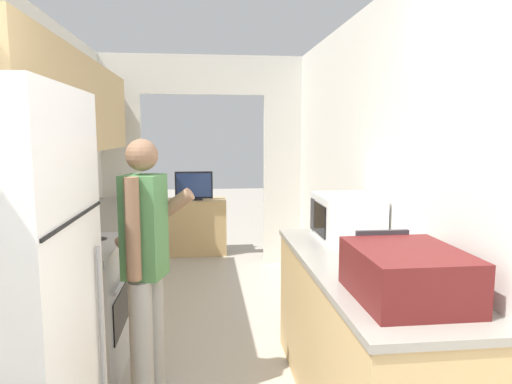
# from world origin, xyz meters

# --- Properties ---
(wall_left) EXTENTS (0.38, 6.67, 2.50)m
(wall_left) POSITION_xyz_m (-1.12, 1.95, 1.48)
(wall_left) COLOR silver
(wall_left) RESTS_ON ground_plane
(wall_right) EXTENTS (0.06, 6.67, 2.50)m
(wall_right) POSITION_xyz_m (1.20, 1.53, 1.25)
(wall_right) COLOR silver
(wall_right) RESTS_ON ground_plane
(wall_far_with_doorway) EXTENTS (2.74, 0.06, 2.50)m
(wall_far_with_doorway) POSITION_xyz_m (0.00, 4.30, 1.42)
(wall_far_with_doorway) COLOR silver
(wall_far_with_doorway) RESTS_ON ground_plane
(counter_left) EXTENTS (0.62, 3.01, 0.89)m
(counter_left) POSITION_xyz_m (-0.87, 2.81, 0.44)
(counter_left) COLOR tan
(counter_left) RESTS_ON ground_plane
(counter_right) EXTENTS (0.62, 1.89, 0.89)m
(counter_right) POSITION_xyz_m (0.87, 1.20, 0.44)
(counter_right) COLOR tan
(counter_right) RESTS_ON ground_plane
(range_oven) EXTENTS (0.66, 0.78, 1.03)m
(range_oven) POSITION_xyz_m (-0.86, 1.80, 0.45)
(range_oven) COLOR #B7B7BC
(range_oven) RESTS_ON ground_plane
(person) EXTENTS (0.51, 0.44, 1.57)m
(person) POSITION_xyz_m (-0.34, 1.43, 0.84)
(person) COLOR #9E9E9E
(person) RESTS_ON ground_plane
(suitcase) EXTENTS (0.44, 0.57, 0.24)m
(suitcase) POSITION_xyz_m (0.87, 0.67, 1.00)
(suitcase) COLOR #5B1919
(suitcase) RESTS_ON counter_right
(microwave) EXTENTS (0.40, 0.47, 0.30)m
(microwave) POSITION_xyz_m (0.95, 1.77, 1.04)
(microwave) COLOR white
(microwave) RESTS_ON counter_right
(tv_cabinet) EXTENTS (0.83, 0.42, 0.73)m
(tv_cabinet) POSITION_xyz_m (-0.13, 4.87, 0.37)
(tv_cabinet) COLOR tan
(tv_cabinet) RESTS_ON ground_plane
(television) EXTENTS (0.49, 0.16, 0.37)m
(television) POSITION_xyz_m (-0.13, 4.83, 0.91)
(television) COLOR black
(television) RESTS_ON tv_cabinet
(knife) EXTENTS (0.11, 0.33, 0.02)m
(knife) POSITION_xyz_m (-0.88, 2.36, 0.89)
(knife) COLOR #B7B7BC
(knife) RESTS_ON counter_left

